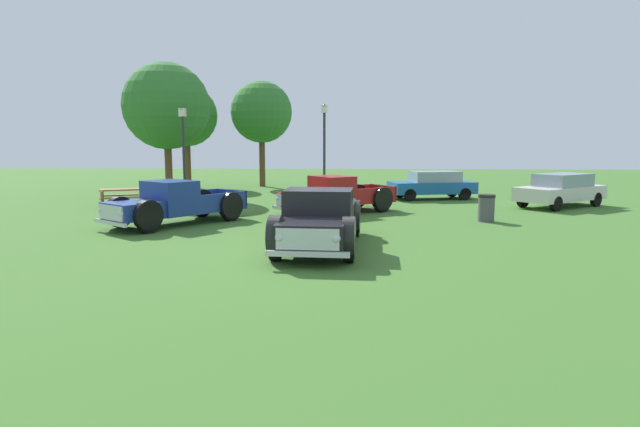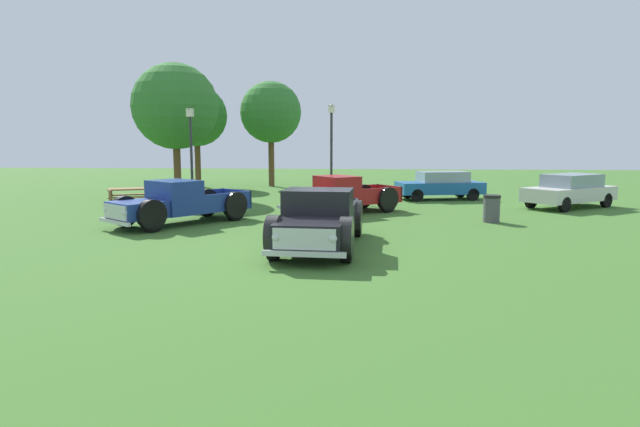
# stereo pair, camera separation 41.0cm
# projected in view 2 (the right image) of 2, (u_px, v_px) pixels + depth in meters

# --- Properties ---
(ground_plane) EXTENTS (80.00, 80.00, 0.00)m
(ground_plane) POSITION_uv_depth(u_px,v_px,m) (309.00, 250.00, 13.93)
(ground_plane) COLOR #3D6B28
(pickup_truck_foreground) EXTENTS (2.28, 5.25, 1.57)m
(pickup_truck_foreground) POSITION_uv_depth(u_px,v_px,m) (318.00, 221.00, 13.85)
(pickup_truck_foreground) COLOR black
(pickup_truck_foreground) RESTS_ON ground_plane
(pickup_truck_behind_left) EXTENTS (4.84, 4.21, 1.46)m
(pickup_truck_behind_left) POSITION_uv_depth(u_px,v_px,m) (336.00, 196.00, 20.71)
(pickup_truck_behind_left) COLOR maroon
(pickup_truck_behind_left) RESTS_ON ground_plane
(pickup_truck_behind_right) EXTENTS (4.33, 4.94, 1.50)m
(pickup_truck_behind_right) POSITION_uv_depth(u_px,v_px,m) (173.00, 204.00, 17.97)
(pickup_truck_behind_right) COLOR navy
(pickup_truck_behind_right) RESTS_ON ground_plane
(sedan_distant_a) EXTENTS (4.45, 3.91, 1.42)m
(sedan_distant_a) POSITION_uv_depth(u_px,v_px,m) (570.00, 190.00, 22.55)
(sedan_distant_a) COLOR silver
(sedan_distant_a) RESTS_ON ground_plane
(sedan_distant_b) EXTENTS (4.30, 2.52, 1.35)m
(sedan_distant_b) POSITION_uv_depth(u_px,v_px,m) (440.00, 185.00, 25.75)
(sedan_distant_b) COLOR #195699
(sedan_distant_b) RESTS_ON ground_plane
(lamp_post_near) EXTENTS (0.36, 0.36, 4.55)m
(lamp_post_near) POSITION_uv_depth(u_px,v_px,m) (331.00, 150.00, 25.46)
(lamp_post_near) COLOR #2D2D33
(lamp_post_near) RESTS_ON ground_plane
(lamp_post_far) EXTENTS (0.36, 0.36, 4.31)m
(lamp_post_far) POSITION_uv_depth(u_px,v_px,m) (191.00, 153.00, 24.27)
(lamp_post_far) COLOR #2D2D33
(lamp_post_far) RESTS_ON ground_plane
(picnic_table) EXTENTS (2.23, 2.06, 0.78)m
(picnic_table) POSITION_uv_depth(u_px,v_px,m) (130.00, 195.00, 23.11)
(picnic_table) COLOR olive
(picnic_table) RESTS_ON ground_plane
(trash_can) EXTENTS (0.59, 0.59, 0.95)m
(trash_can) POSITION_uv_depth(u_px,v_px,m) (492.00, 208.00, 18.58)
(trash_can) COLOR #4C4C51
(trash_can) RESTS_ON ground_plane
(oak_tree_east) EXTENTS (4.26, 4.26, 6.64)m
(oak_tree_east) POSITION_uv_depth(u_px,v_px,m) (175.00, 107.00, 26.58)
(oak_tree_east) COLOR brown
(oak_tree_east) RESTS_ON ground_plane
(oak_tree_west) EXTENTS (3.74, 3.74, 6.41)m
(oak_tree_west) POSITION_uv_depth(u_px,v_px,m) (271.00, 112.00, 32.73)
(oak_tree_west) COLOR brown
(oak_tree_west) RESTS_ON ground_plane
(oak_tree_center) EXTENTS (3.72, 3.72, 6.19)m
(oak_tree_center) POSITION_uv_depth(u_px,v_px,m) (196.00, 116.00, 32.69)
(oak_tree_center) COLOR brown
(oak_tree_center) RESTS_ON ground_plane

